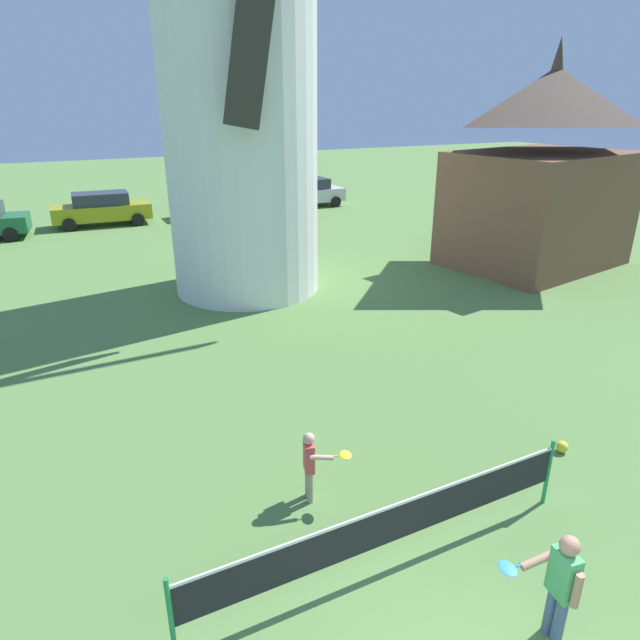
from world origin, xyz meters
The scene contains 9 objects.
windmill centered at (2.75, 14.14, 6.80)m, with size 9.85×5.22×14.82m.
tennis_net centered at (0.44, 2.38, 0.69)m, with size 5.63×0.06×1.10m.
player_near centered at (1.51, 0.69, 0.81)m, with size 0.77×0.65×1.44m.
player_far centered at (0.11, 4.03, 0.66)m, with size 0.68×0.62×1.17m.
stray_ball centered at (4.52, 3.17, 0.10)m, with size 0.21×0.21×0.21m, color yellow.
parked_car_mustard centered at (-0.24, 26.44, 0.81)m, with size 4.58×2.10×1.56m.
parked_car_blue centered at (5.51, 26.13, 0.81)m, with size 4.33×1.95×1.56m.
parked_car_silver centered at (10.73, 26.53, 0.81)m, with size 4.07×1.90×1.56m.
chapel centered at (13.12, 12.22, 3.28)m, with size 6.98×5.61×7.60m.
Camera 1 is at (-2.85, -2.20, 5.69)m, focal length 31.20 mm.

